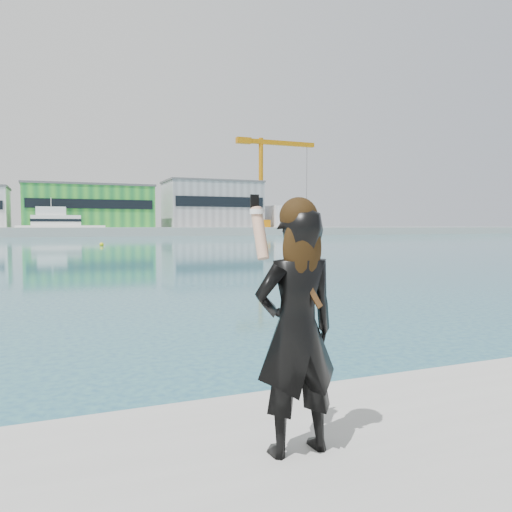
{
  "coord_description": "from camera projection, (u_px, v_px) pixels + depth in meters",
  "views": [
    {
      "loc": [
        -0.76,
        -3.11,
        2.3
      ],
      "look_at": [
        0.71,
        0.48,
        2.07
      ],
      "focal_mm": 35.0,
      "sensor_mm": 36.0,
      "label": 1
    }
  ],
  "objects": [
    {
      "name": "motor_yacht",
      "position": [
        59.0,
        226.0,
        110.46
      ],
      "size": [
        18.58,
        5.78,
        8.59
      ],
      "rotation": [
        0.0,
        0.0,
        -0.04
      ],
      "color": "white",
      "rests_on": "ground"
    },
    {
      "name": "warehouse_grey_right",
      "position": [
        212.0,
        204.0,
        136.15
      ],
      "size": [
        25.5,
        15.35,
        12.5
      ],
      "color": "gray",
      "rests_on": "far_quay"
    },
    {
      "name": "flagpole_right",
      "position": [
        151.0,
        209.0,
        123.02
      ],
      "size": [
        1.28,
        0.16,
        8.0
      ],
      "color": "silver",
      "rests_on": "far_quay"
    },
    {
      "name": "far_quay",
      "position": [
        55.0,
        231.0,
        123.3
      ],
      "size": [
        320.0,
        40.0,
        2.0
      ],
      "primitive_type": "cube",
      "color": "#9E9E99",
      "rests_on": "ground"
    },
    {
      "name": "woman",
      "position": [
        297.0,
        324.0,
        3.27
      ],
      "size": [
        0.61,
        0.41,
        1.71
      ],
      "rotation": [
        0.0,
        0.0,
        3.18
      ],
      "color": "black",
      "rests_on": "near_quay"
    },
    {
      "name": "dock_crane",
      "position": [
        265.0,
        179.0,
        135.22
      ],
      "size": [
        23.0,
        4.0,
        24.0
      ],
      "color": "orange",
      "rests_on": "far_quay"
    },
    {
      "name": "warehouse_green",
      "position": [
        89.0,
        206.0,
        124.09
      ],
      "size": [
        30.6,
        16.36,
        10.5
      ],
      "color": "#218436",
      "rests_on": "far_quay"
    },
    {
      "name": "buoy_near",
      "position": [
        102.0,
        246.0,
        57.94
      ],
      "size": [
        0.5,
        0.5,
        0.5
      ],
      "primitive_type": "sphere",
      "color": "#D7D50B",
      "rests_on": "ground"
    },
    {
      "name": "ancillary_shed",
      "position": [
        288.0,
        217.0,
        142.85
      ],
      "size": [
        12.0,
        10.0,
        6.0
      ],
      "primitive_type": "cube",
      "color": "silver",
      "rests_on": "far_quay"
    }
  ]
}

